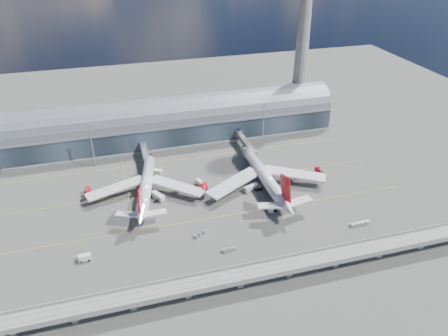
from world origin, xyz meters
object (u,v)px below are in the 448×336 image
object	(u,v)px
floodlight_mast_left	(92,145)
floodlight_mast_right	(263,124)
service_truck_5	(156,172)
cargo_train_2	(360,224)
service_truck_2	(251,188)
airliner_right	(265,177)
service_truck_1	(85,258)
airliner_left	(146,186)
control_tower	(302,45)
service_truck_0	(158,196)
cargo_train_0	(200,234)
cargo_train_1	(229,250)
service_truck_4	(200,183)
service_truck_3	(272,208)

from	to	relation	value
floodlight_mast_left	floodlight_mast_right	size ratio (longest dim) A/B	1.00
service_truck_5	cargo_train_2	world-z (taller)	service_truck_5
service_truck_2	service_truck_5	size ratio (longest dim) A/B	1.29
airliner_right	service_truck_2	xyz separation A→B (m)	(-7.73, -1.14, -4.28)
service_truck_2	service_truck_1	bearing A→B (deg)	86.56
service_truck_1	airliner_left	bearing A→B (deg)	-38.15
control_tower	airliner_left	distance (m)	136.88
service_truck_0	service_truck_2	size ratio (longest dim) A/B	0.97
service_truck_2	cargo_train_0	world-z (taller)	service_truck_2
control_tower	cargo_train_1	world-z (taller)	control_tower
airliner_left	cargo_train_2	xyz separation A→B (m)	(90.10, -51.36, -4.80)
airliner_left	service_truck_1	distance (m)	51.32
control_tower	floodlight_mast_left	distance (m)	143.01
service_truck_4	service_truck_5	size ratio (longest dim) A/B	0.85
service_truck_3	cargo_train_0	bearing A→B (deg)	-135.00
floodlight_mast_right	service_truck_2	size ratio (longest dim) A/B	3.09
service_truck_4	cargo_train_2	size ratio (longest dim) A/B	0.56
airliner_left	cargo_train_2	bearing A→B (deg)	-17.71
floodlight_mast_left	airliner_right	bearing A→B (deg)	-28.93
airliner_left	service_truck_4	world-z (taller)	airliner_left
floodlight_mast_left	cargo_train_2	bearing A→B (deg)	-37.95
service_truck_1	service_truck_5	xyz separation A→B (m)	(38.18, 60.74, 0.05)
control_tower	cargo_train_0	xyz separation A→B (m)	(-92.69, -103.99, -50.85)
floodlight_mast_left	cargo_train_1	distance (m)	104.21
service_truck_3	service_truck_4	size ratio (longest dim) A/B	1.12
floodlight_mast_left	service_truck_3	size ratio (longest dim) A/B	4.21
airliner_right	cargo_train_1	bearing A→B (deg)	-126.37
service_truck_2	control_tower	bearing A→B (deg)	-62.18
service_truck_2	cargo_train_1	world-z (taller)	service_truck_2
service_truck_1	service_truck_3	xyz separation A→B (m)	(86.30, 11.96, -0.02)
service_truck_3	cargo_train_2	xyz separation A→B (m)	(34.28, -22.26, -0.59)
airliner_right	cargo_train_1	distance (m)	53.93
service_truck_1	cargo_train_0	world-z (taller)	service_truck_1
floodlight_mast_right	service_truck_0	size ratio (longest dim) A/B	3.20
floodlight_mast_left	service_truck_1	size ratio (longest dim) A/B	5.11
control_tower	floodlight_mast_left	size ratio (longest dim) A/B	4.01
cargo_train_0	cargo_train_2	size ratio (longest dim) A/B	0.68
floodlight_mast_left	airliner_right	distance (m)	96.08
control_tower	service_truck_3	size ratio (longest dim) A/B	16.89
service_truck_1	service_truck_4	xyz separation A→B (m)	(58.37, 43.39, 0.00)
service_truck_4	service_truck_3	bearing A→B (deg)	-70.07
service_truck_3	cargo_train_0	distance (m)	38.69
service_truck_5	cargo_train_0	world-z (taller)	service_truck_5
floodlight_mast_right	service_truck_1	xyz separation A→B (m)	(-106.42, -78.73, -12.18)
service_truck_2	cargo_train_1	distance (m)	48.50
floodlight_mast_left	service_truck_1	xyz separation A→B (m)	(-6.42, -78.73, -12.18)
service_truck_2	cargo_train_1	bearing A→B (deg)	125.83
airliner_left	cargo_train_0	bearing A→B (deg)	-52.56
cargo_train_0	cargo_train_2	xyz separation A→B (m)	(71.85, -13.04, 0.06)
service_truck_5	floodlight_mast_left	bearing A→B (deg)	88.01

